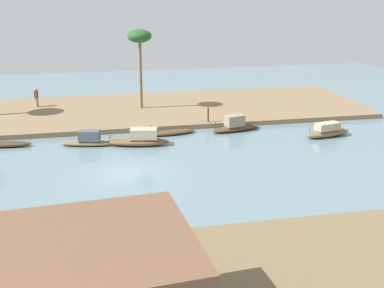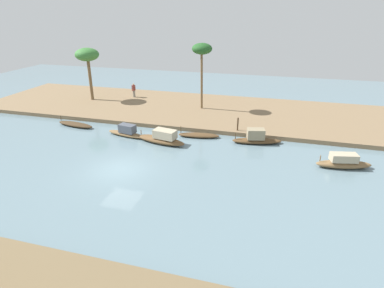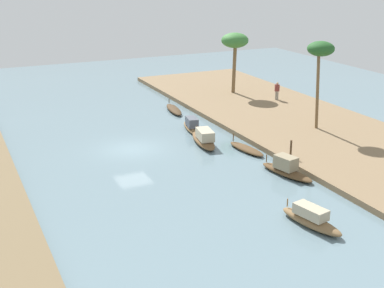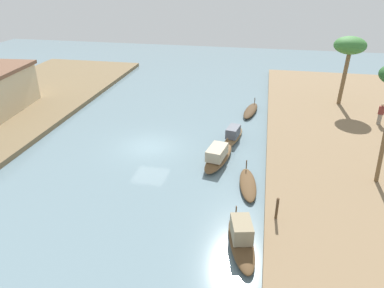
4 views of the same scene
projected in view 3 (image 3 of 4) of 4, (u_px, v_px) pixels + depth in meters
name	position (u px, v px, depth m)	size (l,w,h in m)	color
river_water	(132.00, 149.00, 39.52)	(75.14, 75.14, 0.00)	slate
riverbank_left	(297.00, 122.00, 45.40)	(45.48, 12.67, 0.39)	#846B4C
sampan_open_hull	(204.00, 139.00, 40.36)	(4.70, 2.04, 1.26)	brown
sampan_near_left_bank	(286.00, 169.00, 34.53)	(4.35, 2.01, 1.29)	brown
sampan_foreground	(246.00, 149.00, 39.00)	(3.81, 1.45, 0.94)	brown
sampan_downstream_large	(174.00, 109.00, 49.42)	(4.20, 1.55, 0.84)	#47331E
sampan_with_tall_canopy	(311.00, 219.00, 27.82)	(4.06, 1.79, 1.10)	brown
sampan_upstream_small	(192.00, 126.00, 43.76)	(4.07, 1.62, 1.12)	brown
person_on_near_bank	(277.00, 91.00, 51.96)	(0.40, 0.48, 1.73)	gray
mooring_post	(291.00, 149.00, 36.57)	(0.14, 0.14, 1.21)	#4C3823
palm_tree_left_near	(321.00, 51.00, 41.18)	(2.12, 2.12, 7.03)	brown
palm_tree_left_far	(235.00, 42.00, 53.43)	(2.74, 2.74, 6.11)	brown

